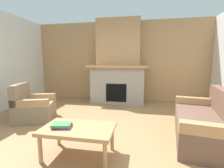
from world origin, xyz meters
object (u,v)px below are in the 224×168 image
at_px(fireplace, 118,67).
at_px(couch, 206,122).
at_px(coffee_table, 78,131).
at_px(armchair, 33,108).

xyz_separation_m(fireplace, couch, (1.89, -2.29, -0.88)).
height_order(fireplace, coffee_table, fireplace).
bearing_deg(coffee_table, fireplace, 88.48).
relative_size(couch, armchair, 2.01).
distance_m(couch, coffee_table, 2.18).
bearing_deg(armchair, coffee_table, -36.32).
height_order(couch, coffee_table, couch).
bearing_deg(couch, coffee_table, -155.06).
height_order(fireplace, armchair, fireplace).
relative_size(fireplace, couch, 1.41).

